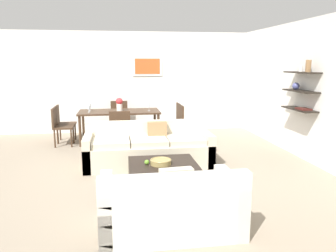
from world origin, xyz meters
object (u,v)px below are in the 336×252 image
Objects in this scene: dining_chair_right_far at (174,118)px; sofa_beige at (148,149)px; decorative_bowl at (161,162)px; dining_chair_head at (119,116)px; apple_on_coffee_table at (147,162)px; centerpiece_vase at (119,104)px; wine_glass_head at (119,104)px; wine_glass_left_far at (89,106)px; dining_chair_right_near at (177,121)px; dining_chair_foot at (120,128)px; dining_chair_left_near at (60,124)px; loveseat_white at (170,206)px; dining_chair_left_far at (62,121)px; wine_glass_left_near at (89,108)px; dining_table at (119,114)px; coffee_table at (163,175)px; wine_glass_right_near at (149,106)px.

sofa_beige is at bearing -111.64° from dining_chair_right_far.
dining_chair_head reaches higher than decorative_bowl.
decorative_bowl is 0.36× the size of dining_chair_right_far.
centerpiece_vase is (-0.37, 3.17, 0.50)m from apple_on_coffee_table.
decorative_bowl is 1.95× the size of wine_glass_head.
dining_chair_head is 5.38× the size of wine_glass_head.
sofa_beige is 2.44m from wine_glass_left_far.
centerpiece_vase reaches higher than sofa_beige.
dining_chair_right_far is 0.40m from dining_chair_right_near.
dining_chair_head is at bearing 90.00° from dining_chair_foot.
dining_chair_left_near is at bearing -142.35° from dining_chair_head.
dining_chair_left_near reaches higher than loveseat_white.
sofa_beige is 2.64× the size of dining_chair_left_far.
wine_glass_left_near is (0.66, -0.31, 0.35)m from dining_chair_left_far.
wine_glass_left_far is (-0.70, 0.11, 0.18)m from dining_table.
wine_glass_left_far is (-0.70, -0.27, -0.00)m from wine_glass_head.
dining_chair_head is 1.70m from dining_chair_foot.
dining_chair_right_far is 1.42m from wine_glass_head.
sofa_beige is 2.56m from dining_chair_left_near.
apple_on_coffee_table is 3.59m from wine_glass_head.
wine_glass_head is (-0.51, 2.32, 0.57)m from sofa_beige.
decorative_bowl is at bearing -79.65° from dining_table.
wine_glass_left_near is (-0.70, -0.96, 0.35)m from dining_chair_head.
dining_chair_left_far reaches higher than coffee_table.
dining_chair_head is (0.00, 0.85, -0.18)m from dining_table.
decorative_bowl is at bearing -92.18° from wine_glass_right_near.
decorative_bowl is 0.36× the size of dining_chair_head.
dining_chair_left_far is at bearing 180.00° from dining_chair_right_far.
dining_chair_head is (-0.58, 4.03, 0.08)m from decorative_bowl.
wine_glass_left_far is at bearing -133.39° from dining_chair_head.
loveseat_white is 4.77m from wine_glass_left_far.
centerpiece_vase is (0.01, 0.01, 0.24)m from dining_table.
wine_glass_left_far is (-1.21, 2.05, 0.57)m from sofa_beige.
sofa_beige is at bearing -59.41° from wine_glass_left_far.
dining_chair_left_near is (-1.36, 0.65, 0.00)m from dining_chair_foot.
apple_on_coffee_table is at bearing -59.68° from dining_chair_left_near.
wine_glass_left_far is at bearing 108.16° from apple_on_coffee_table.
dining_chair_left_near is (-1.98, 2.94, 0.31)m from coffee_table.
loveseat_white is 5.05× the size of centerpiece_vase.
wine_glass_right_near is (1.40, 0.00, 0.03)m from wine_glass_left_near.
dining_chair_right_far is (1.36, -0.65, 0.00)m from dining_chair_head.
wine_glass_left_near reaches higher than dining_chair_right_near.
dining_chair_right_near is 1.50m from dining_chair_foot.
coffee_table is 3.57m from wine_glass_left_far.
wine_glass_right_near reaches higher than wine_glass_left_far.
dining_chair_foot reaches higher than dining_table.
wine_glass_left_near is at bearing 112.61° from decorative_bowl.
wine_glass_left_far is 0.89× the size of wine_glass_right_near.
dining_chair_foot reaches higher than apple_on_coffee_table.
dining_chair_left_near reaches higher than dining_table.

